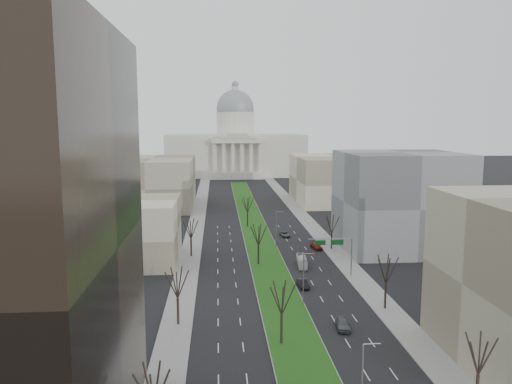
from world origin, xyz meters
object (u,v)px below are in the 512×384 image
car_red (316,246)px  car_grey_far (285,234)px  car_black (303,284)px  car_grey_near (343,323)px  box_van (302,261)px

car_red → car_grey_far: size_ratio=1.03×
car_black → car_red: car_black is taller
car_grey_near → car_red: size_ratio=1.00×
car_grey_far → car_grey_near: bearing=-97.5°
car_black → box_van: size_ratio=0.58×
car_black → car_red: 29.79m
car_grey_near → box_van: (-0.62, 33.49, 0.27)m
car_red → car_grey_far: bearing=104.9°
box_van → car_grey_near: bearing=-84.0°
car_red → car_black: bearing=-114.3°
car_black → car_grey_far: bearing=83.0°
car_grey_near → car_red: bearing=89.3°
car_black → car_grey_far: car_black is taller
car_red → car_grey_far: car_red is taller
car_grey_far → box_van: size_ratio=0.59×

